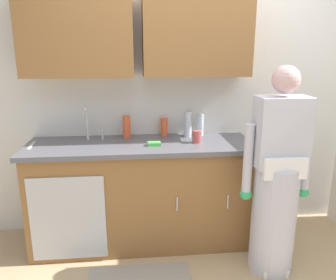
% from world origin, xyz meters
% --- Properties ---
extents(kitchen_wall_with_uppers, '(4.80, 0.44, 2.70)m').
position_xyz_m(kitchen_wall_with_uppers, '(-0.14, 0.99, 1.48)').
color(kitchen_wall_with_uppers, silver).
rests_on(kitchen_wall_with_uppers, ground).
extents(counter_cabinet, '(1.90, 0.62, 0.90)m').
position_xyz_m(counter_cabinet, '(-0.55, 0.70, 0.45)').
color(counter_cabinet, brown).
rests_on(counter_cabinet, ground).
extents(countertop, '(1.96, 0.66, 0.04)m').
position_xyz_m(countertop, '(-0.55, 0.70, 0.92)').
color(countertop, '#595960').
rests_on(countertop, counter_cabinet).
extents(sink, '(0.50, 0.36, 0.35)m').
position_xyz_m(sink, '(-0.98, 0.71, 0.93)').
color(sink, '#B7BABF').
rests_on(sink, counter_cabinet).
extents(person_at_sink, '(0.55, 0.34, 1.62)m').
position_xyz_m(person_at_sink, '(0.47, 0.17, 0.69)').
color(person_at_sink, white).
rests_on(person_at_sink, ground).
extents(bottle_dish_liquid, '(0.07, 0.07, 0.20)m').
position_xyz_m(bottle_dish_liquid, '(-0.67, 0.90, 1.04)').
color(bottle_dish_liquid, '#E05933').
rests_on(bottle_dish_liquid, countertop).
extents(bottle_soap, '(0.07, 0.07, 0.17)m').
position_xyz_m(bottle_soap, '(-0.32, 0.93, 1.02)').
color(bottle_soap, '#E05933').
rests_on(bottle_soap, countertop).
extents(bottle_cleaner_spray, '(0.07, 0.07, 0.20)m').
position_xyz_m(bottle_cleaner_spray, '(0.01, 0.91, 1.04)').
color(bottle_cleaner_spray, silver).
rests_on(bottle_cleaner_spray, countertop).
extents(bottle_water_short, '(0.07, 0.07, 0.24)m').
position_xyz_m(bottle_water_short, '(-0.11, 0.87, 1.06)').
color(bottle_water_short, silver).
rests_on(bottle_water_short, countertop).
extents(cup_by_sink, '(0.08, 0.08, 0.11)m').
position_xyz_m(cup_by_sink, '(-0.06, 0.66, 0.99)').
color(cup_by_sink, '#B24C47').
rests_on(cup_by_sink, countertop).
extents(knife_on_counter, '(0.04, 0.24, 0.01)m').
position_xyz_m(knife_on_counter, '(-1.47, 0.70, 0.94)').
color(knife_on_counter, silver).
rests_on(knife_on_counter, countertop).
extents(sponge, '(0.11, 0.07, 0.03)m').
position_xyz_m(sponge, '(-0.44, 0.61, 0.96)').
color(sponge, '#4CBF4C').
rests_on(sponge, countertop).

